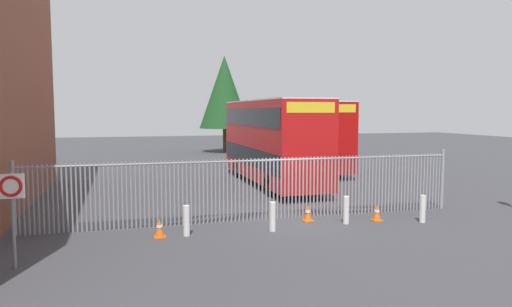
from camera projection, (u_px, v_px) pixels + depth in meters
name	position (u px, v px, depth m)	size (l,w,h in m)	color
ground_plane	(235.00, 185.00, 24.54)	(100.00, 100.00, 0.00)	#3D3D42
palisade_fence	(255.00, 187.00, 16.45)	(15.51, 0.14, 2.35)	gray
double_decker_bus_near_gate	(271.00, 138.00, 24.58)	(2.54, 10.81, 4.42)	red
double_decker_bus_behind_fence_left	(301.00, 133.00, 30.65)	(2.54, 10.81, 4.42)	#B70C0C
bollard_near_left	(187.00, 221.00, 14.48)	(0.20, 0.20, 0.95)	silver
bollard_center_front	(273.00, 217.00, 15.05)	(0.20, 0.20, 0.95)	silver
bollard_near_right	(346.00, 210.00, 16.05)	(0.20, 0.20, 0.95)	silver
bollard_far_right	(423.00, 209.00, 16.24)	(0.20, 0.20, 0.95)	silver
traffic_cone_by_gate	(308.00, 213.00, 16.43)	(0.34, 0.34, 0.59)	orange
traffic_cone_mid_forecourt	(377.00, 213.00, 16.50)	(0.34, 0.34, 0.59)	orange
traffic_cone_near_kerb	(160.00, 228.00, 14.31)	(0.34, 0.34, 0.59)	orange
speed_limit_sign_post	(12.00, 197.00, 11.29)	(0.60, 0.14, 2.40)	slate
tree_tall_back	(225.00, 92.00, 43.82)	(4.71, 4.71, 8.99)	#4C3823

